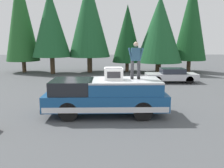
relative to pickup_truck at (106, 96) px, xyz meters
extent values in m
plane|color=#4C4F51|center=(0.22, -0.51, -0.87)|extent=(90.00, 90.00, 0.00)
cube|color=navy|center=(0.00, 0.01, -0.17)|extent=(2.00, 5.50, 0.70)
cube|color=silver|center=(0.00, 0.01, -0.37)|extent=(2.01, 5.39, 0.24)
cube|color=black|center=(0.00, 1.52, 0.48)|extent=(1.84, 1.87, 0.60)
cube|color=navy|center=(0.00, -0.87, 0.44)|extent=(1.92, 3.19, 0.52)
cube|color=#B7BABF|center=(0.00, -0.87, 0.74)|extent=(1.94, 3.19, 0.08)
cube|color=#232326|center=(0.00, 2.70, -0.44)|extent=(1.96, 0.16, 0.20)
cube|color=#B2B5BA|center=(0.00, -2.68, -0.44)|extent=(1.96, 0.16, 0.20)
cylinder|color=black|center=(-0.85, 1.60, -0.45)|extent=(0.30, 0.84, 0.84)
cylinder|color=black|center=(0.85, 1.60, -0.45)|extent=(0.30, 0.84, 0.84)
cylinder|color=black|center=(-0.85, -1.59, -0.45)|extent=(0.30, 0.84, 0.84)
cylinder|color=black|center=(0.85, -1.59, -0.45)|extent=(0.30, 0.84, 0.84)
cube|color=white|center=(0.00, -0.35, 1.04)|extent=(0.64, 0.84, 0.52)
cube|color=#2D2D30|center=(-0.32, -0.35, 1.04)|extent=(0.01, 0.59, 0.29)
cube|color=#99999E|center=(0.00, -0.35, 1.32)|extent=(0.58, 0.76, 0.04)
cylinder|color=#333338|center=(0.23, -1.52, 1.20)|extent=(0.15, 0.15, 0.84)
cube|color=black|center=(0.19, -1.52, 0.82)|extent=(0.26, 0.11, 0.08)
cylinder|color=#333338|center=(0.23, -1.22, 1.20)|extent=(0.15, 0.15, 0.84)
cube|color=black|center=(0.19, -1.22, 0.82)|extent=(0.26, 0.11, 0.08)
cube|color=#335B7A|center=(0.23, -1.37, 1.91)|extent=(0.24, 0.40, 0.58)
sphere|color=beige|center=(0.23, -1.37, 2.36)|extent=(0.22, 0.22, 0.22)
cylinder|color=#335B7A|center=(0.20, -1.61, 1.91)|extent=(0.09, 0.23, 0.58)
cylinder|color=#335B7A|center=(0.20, -1.12, 1.91)|extent=(0.09, 0.23, 0.58)
cube|color=silver|center=(8.29, -5.30, -0.38)|extent=(1.64, 4.10, 0.50)
cube|color=#282D38|center=(8.29, -5.40, 0.08)|extent=(1.31, 1.89, 0.42)
cylinder|color=black|center=(7.57, -4.02, -0.56)|extent=(0.20, 0.62, 0.62)
cylinder|color=black|center=(9.01, -4.02, -0.56)|extent=(0.20, 0.62, 0.62)
cylinder|color=black|center=(7.57, -6.57, -0.56)|extent=(0.20, 0.62, 0.62)
cylinder|color=black|center=(9.01, -6.57, -0.56)|extent=(0.20, 0.62, 0.62)
cylinder|color=#4C3826|center=(14.86, -9.00, -0.23)|extent=(0.42, 0.42, 1.28)
cone|color=#194C23|center=(14.86, -9.00, 4.69)|extent=(3.49, 3.49, 8.57)
cylinder|color=#4C3826|center=(14.03, -5.48, -0.31)|extent=(0.58, 0.58, 1.13)
cone|color=#1E562D|center=(14.03, -5.48, 3.63)|extent=(4.79, 4.79, 6.75)
cylinder|color=#4C3826|center=(15.07, -2.27, -0.35)|extent=(0.39, 0.39, 1.04)
cone|color=#14421E|center=(15.07, -2.27, 3.21)|extent=(3.23, 3.23, 6.07)
cylinder|color=#4C3826|center=(14.57, 1.79, -0.04)|extent=(0.52, 0.52, 1.67)
cone|color=#1E562D|center=(14.57, 1.79, 4.85)|extent=(4.35, 4.35, 8.10)
cylinder|color=#4C3826|center=(13.59, 5.54, 0.00)|extent=(0.46, 0.46, 1.74)
cone|color=#1E562D|center=(13.59, 5.54, 4.18)|extent=(3.85, 3.85, 6.62)
cylinder|color=#4C3826|center=(14.78, 8.87, -0.26)|extent=(0.41, 0.41, 1.23)
cone|color=#235B28|center=(14.78, 8.87, 5.01)|extent=(3.45, 3.45, 9.30)
camera|label=1|loc=(-10.45, -0.06, 2.55)|focal=37.45mm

